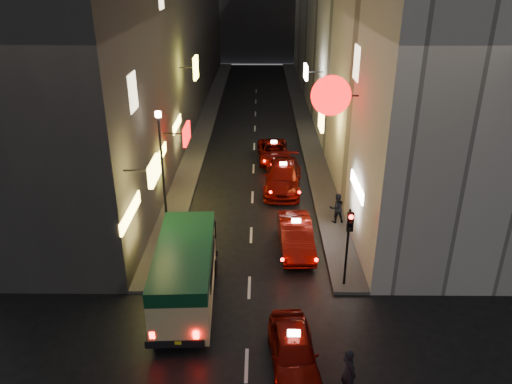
{
  "coord_description": "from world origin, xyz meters",
  "views": [
    {
      "loc": [
        0.44,
        -8.98,
        12.41
      ],
      "look_at": [
        0.25,
        13.0,
        2.39
      ],
      "focal_mm": 35.0,
      "sensor_mm": 36.0,
      "label": 1
    }
  ],
  "objects_px": {
    "pedestrian_crossing": "(349,369)",
    "traffic_light": "(349,233)",
    "taxi_near": "(293,348)",
    "lamp_post": "(162,166)",
    "minibus": "(185,268)"
  },
  "relations": [
    {
      "from": "taxi_near",
      "to": "traffic_light",
      "type": "distance_m",
      "value": 5.44
    },
    {
      "from": "pedestrian_crossing",
      "to": "lamp_post",
      "type": "distance_m",
      "value": 12.85
    },
    {
      "from": "minibus",
      "to": "lamp_post",
      "type": "xyz_separation_m",
      "value": [
        -1.72,
        5.55,
        2.08
      ]
    },
    {
      "from": "minibus",
      "to": "taxi_near",
      "type": "xyz_separation_m",
      "value": [
        4.05,
        -3.46,
        -0.88
      ]
    },
    {
      "from": "taxi_near",
      "to": "pedestrian_crossing",
      "type": "distance_m",
      "value": 2.01
    },
    {
      "from": "pedestrian_crossing",
      "to": "traffic_light",
      "type": "xyz_separation_m",
      "value": [
        0.77,
        5.59,
        1.73
      ]
    },
    {
      "from": "minibus",
      "to": "traffic_light",
      "type": "distance_m",
      "value": 6.64
    },
    {
      "from": "taxi_near",
      "to": "pedestrian_crossing",
      "type": "bearing_deg",
      "value": -33.82
    },
    {
      "from": "minibus",
      "to": "pedestrian_crossing",
      "type": "height_order",
      "value": "minibus"
    },
    {
      "from": "pedestrian_crossing",
      "to": "lamp_post",
      "type": "relative_size",
      "value": 0.31
    },
    {
      "from": "taxi_near",
      "to": "traffic_light",
      "type": "bearing_deg",
      "value": 61.49
    },
    {
      "from": "minibus",
      "to": "traffic_light",
      "type": "bearing_deg",
      "value": 8.93
    },
    {
      "from": "pedestrian_crossing",
      "to": "lamp_post",
      "type": "bearing_deg",
      "value": 11.84
    },
    {
      "from": "taxi_near",
      "to": "pedestrian_crossing",
      "type": "xyz_separation_m",
      "value": [
        1.66,
        -1.11,
        0.19
      ]
    },
    {
      "from": "taxi_near",
      "to": "lamp_post",
      "type": "relative_size",
      "value": 0.79
    }
  ]
}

